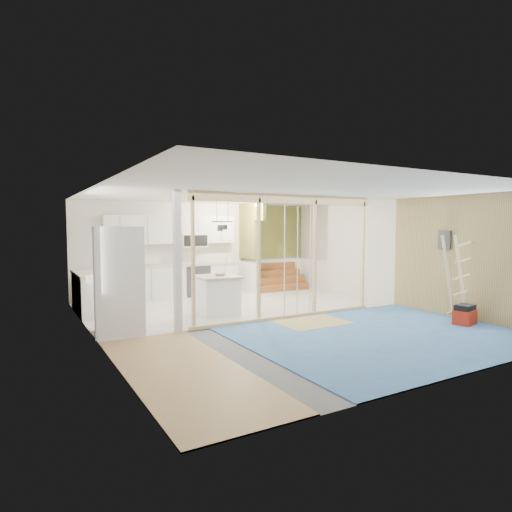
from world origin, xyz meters
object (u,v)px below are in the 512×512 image
ladder (456,278)px  toolbox (465,315)px  fridge (119,280)px  island (218,295)px

ladder → toolbox: bearing=-86.4°
toolbox → ladder: bearing=70.5°
fridge → island: size_ratio=2.06×
island → toolbox: bearing=-37.0°
fridge → toolbox: size_ratio=3.97×
island → fridge: bearing=-160.1°
toolbox → island: bearing=126.5°
island → ladder: (3.83, -3.10, 0.47)m
island → ladder: ladder is taller
fridge → ladder: 6.54m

